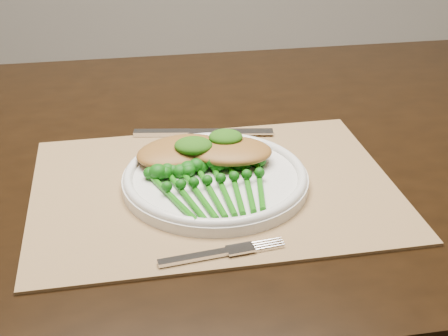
{
  "coord_description": "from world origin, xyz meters",
  "views": [
    {
      "loc": [
        -0.03,
        -0.88,
        1.2
      ],
      "look_at": [
        -0.03,
        -0.13,
        0.78
      ],
      "focal_mm": 50.0,
      "sensor_mm": 36.0,
      "label": 1
    }
  ],
  "objects_px": {
    "dining_table": "(181,326)",
    "chicken_fillet_left": "(180,151)",
    "dinner_plate": "(215,178)",
    "placemat": "(214,188)",
    "broccolini_bundle": "(218,191)"
  },
  "relations": [
    {
      "from": "dining_table",
      "to": "placemat",
      "type": "relative_size",
      "value": 3.46
    },
    {
      "from": "dining_table",
      "to": "dinner_plate",
      "type": "xyz_separation_m",
      "value": [
        0.07,
        -0.12,
        0.39
      ]
    },
    {
      "from": "dining_table",
      "to": "placemat",
      "type": "distance_m",
      "value": 0.4
    },
    {
      "from": "dinner_plate",
      "to": "chicken_fillet_left",
      "type": "height_order",
      "value": "chicken_fillet_left"
    },
    {
      "from": "dining_table",
      "to": "chicken_fillet_left",
      "type": "xyz_separation_m",
      "value": [
        0.02,
        -0.07,
        0.41
      ]
    },
    {
      "from": "dinner_plate",
      "to": "chicken_fillet_left",
      "type": "distance_m",
      "value": 0.07
    },
    {
      "from": "placemat",
      "to": "chicken_fillet_left",
      "type": "distance_m",
      "value": 0.08
    },
    {
      "from": "chicken_fillet_left",
      "to": "broccolini_bundle",
      "type": "relative_size",
      "value": 0.68
    },
    {
      "from": "dining_table",
      "to": "dinner_plate",
      "type": "bearing_deg",
      "value": -70.64
    },
    {
      "from": "dining_table",
      "to": "broccolini_bundle",
      "type": "relative_size",
      "value": 8.96
    },
    {
      "from": "placemat",
      "to": "dining_table",
      "type": "bearing_deg",
      "value": 107.39
    },
    {
      "from": "dining_table",
      "to": "placemat",
      "type": "xyz_separation_m",
      "value": [
        0.07,
        -0.13,
        0.38
      ]
    },
    {
      "from": "dining_table",
      "to": "chicken_fillet_left",
      "type": "height_order",
      "value": "chicken_fillet_left"
    },
    {
      "from": "dinner_plate",
      "to": "chicken_fillet_left",
      "type": "bearing_deg",
      "value": 135.98
    },
    {
      "from": "dining_table",
      "to": "dinner_plate",
      "type": "relative_size",
      "value": 6.7
    }
  ]
}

